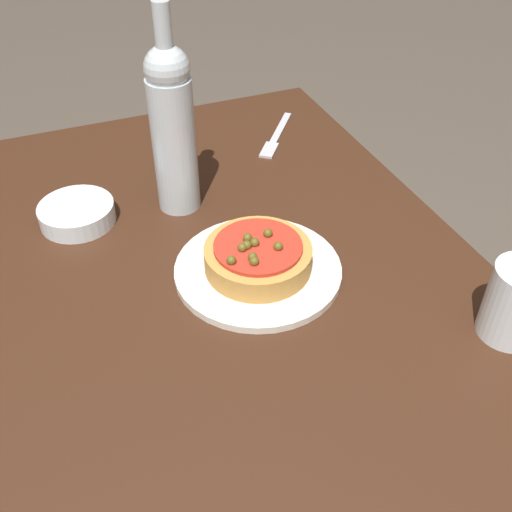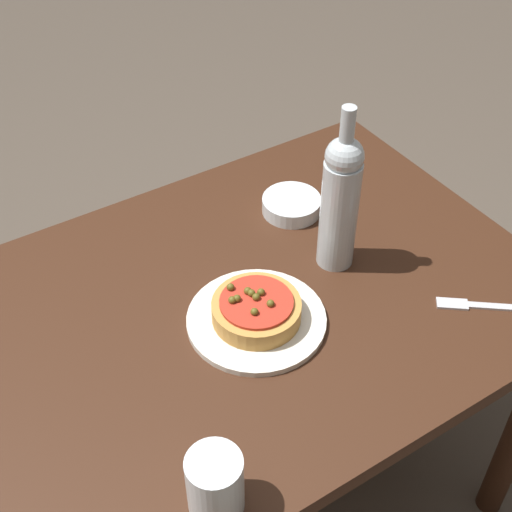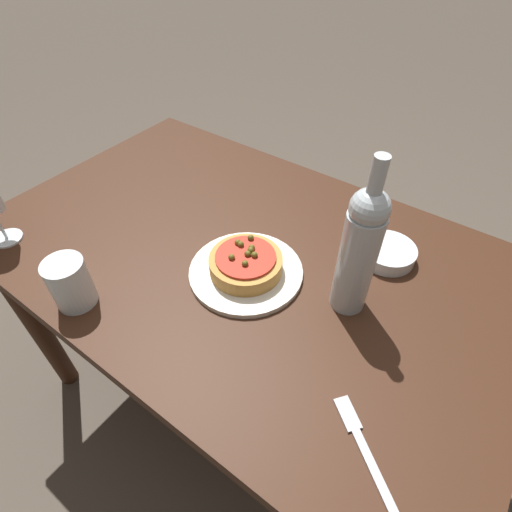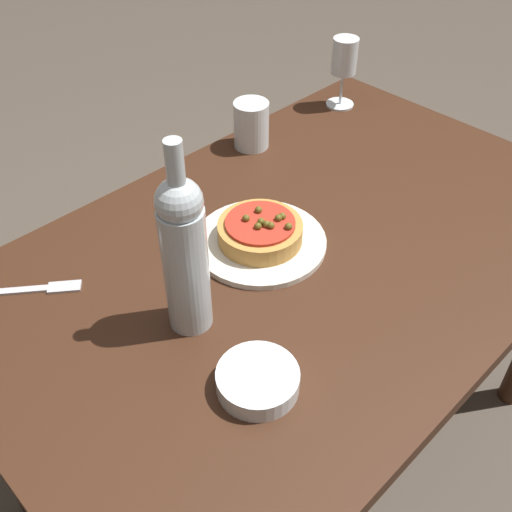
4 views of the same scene
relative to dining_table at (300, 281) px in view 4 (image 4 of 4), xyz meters
name	(u,v)px [view 4 (image 4 of 4)]	position (x,y,z in m)	size (l,w,h in m)	color
ground_plane	(289,446)	(0.00, 0.00, -0.62)	(14.00, 14.00, 0.00)	#4C4238
dining_table	(300,281)	(0.00, 0.00, 0.00)	(1.26, 0.79, 0.71)	#381E11
dinner_plate	(260,242)	(0.06, -0.06, 0.10)	(0.25, 0.25, 0.01)	silver
pizza	(260,231)	(0.06, -0.06, 0.13)	(0.16, 0.16, 0.05)	#BC843D
wine_glass	(344,60)	(-0.48, -0.30, 0.22)	(0.07, 0.07, 0.17)	silver
wine_bottle	(182,251)	(0.27, 0.00, 0.24)	(0.07, 0.07, 0.34)	#B2BCC1
water_cup	(251,125)	(-0.18, -0.32, 0.15)	(0.08, 0.08, 0.11)	silver
side_bowl	(258,380)	(0.29, 0.17, 0.11)	(0.12, 0.12, 0.03)	silver
fork	(34,289)	(0.42, -0.25, 0.10)	(0.16, 0.13, 0.00)	#B7B7BC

